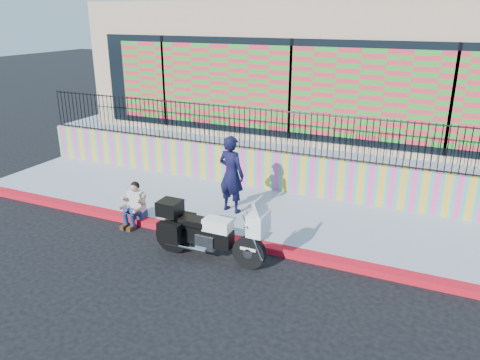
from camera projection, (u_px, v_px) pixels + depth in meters
The scene contains 10 objects.
ground at pixel (227, 242), 10.60m from camera, with size 90.00×90.00×0.00m, color black.
red_curb at pixel (227, 239), 10.57m from camera, with size 16.00×0.30×0.15m, color red.
sidewalk at pixel (255, 212), 11.99m from camera, with size 16.00×3.00×0.15m, color #98A3B7.
mural_wall at pixel (277, 171), 13.15m from camera, with size 16.00×0.20×1.10m, color #FF439B.
metal_fence at pixel (279, 131), 12.76m from camera, with size 15.80×0.04×1.20m, color black, non-canonical shape.
elevated_platform at pixel (324, 133), 17.54m from camera, with size 16.00×10.00×1.25m, color #98A3B7.
storefront_building at pixel (327, 62), 16.47m from camera, with size 14.00×8.06×4.00m.
police_motorcycle at pixel (208, 230), 9.70m from camera, with size 2.49×0.82×1.55m.
police_officer at pixel (231, 174), 11.58m from camera, with size 0.72×0.47×1.96m, color black.
seated_man at pixel (133, 208), 11.30m from camera, with size 0.54×0.71×1.06m.
Camera 1 is at (4.19, -8.53, 4.92)m, focal length 35.00 mm.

